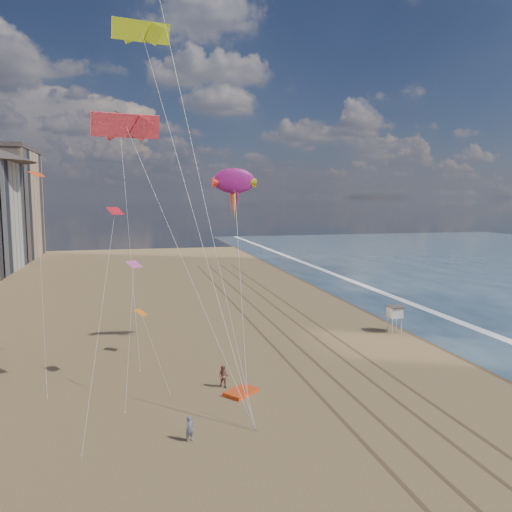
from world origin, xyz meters
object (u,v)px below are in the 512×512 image
(kite_flyer_a, at_px, (190,429))
(kite_flyer_b, at_px, (223,377))
(lifeguard_stand, at_px, (395,312))
(grounded_kite, at_px, (241,392))
(show_kite, at_px, (234,181))

(kite_flyer_a, height_order, kite_flyer_b, kite_flyer_b)
(lifeguard_stand, xyz_separation_m, grounded_kite, (-20.14, -13.10, -2.13))
(show_kite, relative_size, kite_flyer_a, 12.79)
(lifeguard_stand, relative_size, grounded_kite, 1.18)
(grounded_kite, bearing_deg, kite_flyer_b, 85.34)
(grounded_kite, distance_m, show_kite, 20.19)
(show_kite, height_order, kite_flyer_b, show_kite)
(kite_flyer_a, bearing_deg, show_kite, 45.57)
(lifeguard_stand, distance_m, grounded_kite, 24.11)
(show_kite, xyz_separation_m, kite_flyer_a, (-6.49, -18.30, -15.60))
(lifeguard_stand, bearing_deg, kite_flyer_b, -151.45)
(lifeguard_stand, bearing_deg, show_kite, -176.04)
(lifeguard_stand, bearing_deg, kite_flyer_a, -141.65)
(kite_flyer_a, bearing_deg, grounded_kite, 29.75)
(grounded_kite, xyz_separation_m, kite_flyer_b, (-1.08, 1.55, 0.76))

